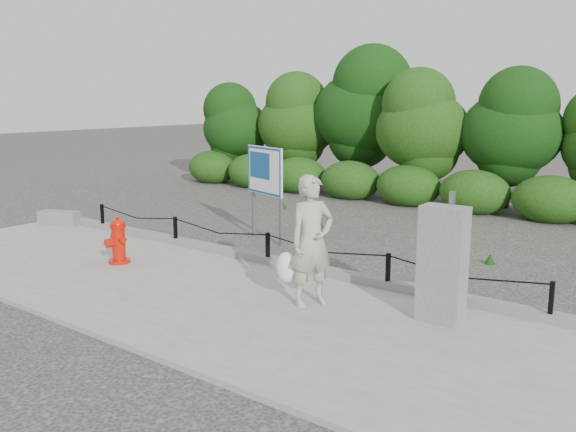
% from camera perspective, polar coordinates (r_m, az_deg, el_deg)
% --- Properties ---
extents(ground, '(90.00, 90.00, 0.00)m').
position_cam_1_polar(ground, '(11.42, -1.90, -4.90)').
color(ground, '#2D2B28').
rests_on(ground, ground).
extents(sidewalk, '(14.00, 4.00, 0.08)m').
position_cam_1_polar(sidewalk, '(10.01, -9.20, -7.13)').
color(sidewalk, gray).
rests_on(sidewalk, ground).
extents(curb, '(14.00, 0.22, 0.14)m').
position_cam_1_polar(curb, '(11.42, -1.74, -4.12)').
color(curb, slate).
rests_on(curb, sidewalk).
extents(chain_barrier, '(10.06, 0.06, 0.60)m').
position_cam_1_polar(chain_barrier, '(11.30, -1.91, -2.67)').
color(chain_barrier, black).
rests_on(chain_barrier, sidewalk).
extents(treeline, '(20.16, 3.67, 4.71)m').
position_cam_1_polar(treeline, '(18.66, 16.96, 8.49)').
color(treeline, black).
rests_on(treeline, ground).
extents(fire_hydrant, '(0.49, 0.51, 0.87)m').
position_cam_1_polar(fire_hydrant, '(11.81, -15.62, -2.28)').
color(fire_hydrant, red).
rests_on(fire_hydrant, sidewalk).
extents(pedestrian, '(0.89, 0.84, 1.96)m').
position_cam_1_polar(pedestrian, '(9.00, 2.09, -2.51)').
color(pedestrian, '#A6A18E').
rests_on(pedestrian, sidewalk).
extents(concrete_block, '(1.04, 0.71, 0.32)m').
position_cam_1_polar(concrete_block, '(15.96, -20.63, -0.12)').
color(concrete_block, slate).
rests_on(concrete_block, sidewalk).
extents(utility_cabinet, '(0.62, 0.44, 1.79)m').
position_cam_1_polar(utility_cabinet, '(8.62, 14.26, -4.40)').
color(utility_cabinet, gray).
rests_on(utility_cabinet, sidewalk).
extents(advertising_sign, '(1.26, 0.46, 2.09)m').
position_cam_1_polar(advertising_sign, '(13.30, -2.17, 3.86)').
color(advertising_sign, slate).
rests_on(advertising_sign, ground).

